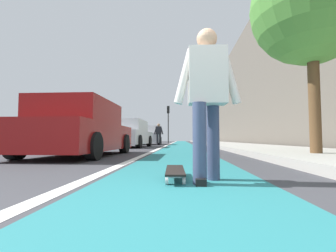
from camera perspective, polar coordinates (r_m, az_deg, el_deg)
ground_plane at (r=11.19m, az=3.32°, el=-5.51°), size 80.00×80.00×0.00m
bike_lane_paint at (r=25.18m, az=3.30°, el=-4.23°), size 56.00×1.80×0.00m
lane_stripe_white at (r=21.21m, az=0.46°, el=-4.42°), size 52.00×0.16×0.01m
sidewalk_curb at (r=19.46m, az=13.05°, el=-4.23°), size 52.00×3.20×0.15m
building_facade at (r=24.24m, az=16.94°, el=6.97°), size 40.00×1.20×9.35m
skateboard at (r=2.66m, az=1.83°, el=-10.91°), size 0.85×0.23×0.11m
skater_person at (r=2.55m, az=9.57°, el=7.87°), size 0.47×0.72×1.64m
parked_car_near at (r=6.70m, az=-20.58°, el=-0.92°), size 4.18×1.98×1.46m
parked_car_mid at (r=13.17m, az=-9.36°, el=-1.99°), size 4.62×2.05×1.49m
parked_car_far at (r=19.32m, az=-4.63°, el=-2.41°), size 4.55×2.10×1.49m
traffic_light at (r=25.91m, az=0.07°, el=2.11°), size 0.33×0.28×4.12m
street_tree_near at (r=6.64m, az=31.57°, el=23.60°), size 2.59×2.59×4.71m
pedestrian_distant at (r=16.95m, az=-2.28°, el=-1.67°), size 0.44×0.69×1.58m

